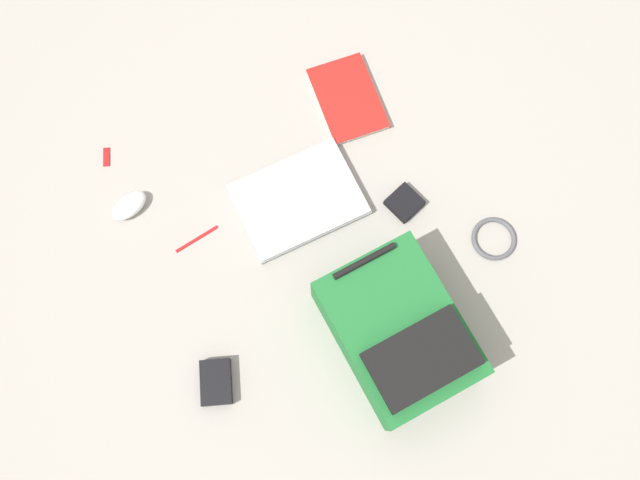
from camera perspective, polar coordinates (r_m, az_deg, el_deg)
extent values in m
plane|color=gray|center=(1.87, -0.13, -0.87)|extent=(3.55, 3.55, 0.00)
cube|color=#1E662D|center=(1.75, 6.61, -7.74)|extent=(0.32, 0.43, 0.17)
cube|color=black|center=(1.65, 8.64, -9.99)|extent=(0.26, 0.18, 0.04)
cylinder|color=black|center=(1.69, 3.78, -1.80)|extent=(0.17, 0.03, 0.02)
cube|color=#929296|center=(1.90, -1.84, 3.38)|extent=(0.35, 0.26, 0.02)
cube|color=#B7B7BC|center=(1.89, -1.86, 3.54)|extent=(0.35, 0.26, 0.01)
cube|color=silver|center=(2.03, 2.37, 11.89)|extent=(0.18, 0.26, 0.02)
cube|color=red|center=(2.02, 2.38, 12.03)|extent=(0.19, 0.27, 0.00)
ellipsoid|color=silver|center=(1.96, -15.94, 2.83)|extent=(0.12, 0.09, 0.04)
torus|color=#4C4C51|center=(1.93, 14.60, 0.11)|extent=(0.13, 0.13, 0.01)
cube|color=black|center=(1.82, -8.84, -11.89)|extent=(0.11, 0.14, 0.03)
cylinder|color=red|center=(1.91, -10.47, 0.10)|extent=(0.13, 0.03, 0.01)
cube|color=black|center=(1.91, 7.20, 3.16)|extent=(0.11, 0.11, 0.03)
cube|color=#B21919|center=(2.05, -17.75, 6.77)|extent=(0.04, 0.06, 0.01)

